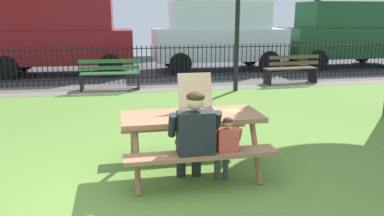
{
  "coord_description": "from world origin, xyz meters",
  "views": [
    {
      "loc": [
        -0.23,
        -3.63,
        2.03
      ],
      "look_at": [
        0.73,
        1.4,
        0.75
      ],
      "focal_mm": 35.44,
      "sensor_mm": 36.0,
      "label": 1
    }
  ],
  "objects_px": {
    "park_bench_center": "(110,75)",
    "park_bench_right": "(291,69)",
    "parked_car_right": "(219,34)",
    "pizza_slice_on_table": "(236,110)",
    "pizza_box_open": "(198,105)",
    "parked_car_center": "(62,36)",
    "picnic_table_foreground": "(191,127)",
    "child_at_table": "(226,144)",
    "parked_car_far_right": "(344,33)",
    "adult_at_table": "(194,135)"
  },
  "relations": [
    {
      "from": "pizza_box_open",
      "to": "park_bench_right",
      "type": "relative_size",
      "value": 0.34
    },
    {
      "from": "parked_car_right",
      "to": "picnic_table_foreground",
      "type": "bearing_deg",
      "value": -106.91
    },
    {
      "from": "parked_car_far_right",
      "to": "parked_car_right",
      "type": "bearing_deg",
      "value": 180.0
    },
    {
      "from": "pizza_slice_on_table",
      "to": "park_bench_center",
      "type": "xyz_separation_m",
      "value": [
        -1.77,
        5.75,
        -0.36
      ]
    },
    {
      "from": "adult_at_table",
      "to": "child_at_table",
      "type": "relative_size",
      "value": 1.36
    },
    {
      "from": "child_at_table",
      "to": "parked_car_far_right",
      "type": "relative_size",
      "value": 0.18
    },
    {
      "from": "pizza_box_open",
      "to": "parked_car_far_right",
      "type": "height_order",
      "value": "parked_car_far_right"
    },
    {
      "from": "pizza_slice_on_table",
      "to": "child_at_table",
      "type": "distance_m",
      "value": 0.72
    },
    {
      "from": "pizza_box_open",
      "to": "parked_car_far_right",
      "type": "xyz_separation_m",
      "value": [
        7.64,
        8.84,
        0.44
      ]
    },
    {
      "from": "parked_car_right",
      "to": "pizza_slice_on_table",
      "type": "bearing_deg",
      "value": -103.34
    },
    {
      "from": "parked_car_center",
      "to": "pizza_slice_on_table",
      "type": "bearing_deg",
      "value": -69.19
    },
    {
      "from": "picnic_table_foreground",
      "to": "child_at_table",
      "type": "xyz_separation_m",
      "value": [
        0.32,
        -0.52,
        -0.07
      ]
    },
    {
      "from": "pizza_slice_on_table",
      "to": "park_bench_center",
      "type": "distance_m",
      "value": 6.03
    },
    {
      "from": "pizza_slice_on_table",
      "to": "park_bench_right",
      "type": "height_order",
      "value": "park_bench_right"
    },
    {
      "from": "pizza_box_open",
      "to": "parked_car_right",
      "type": "relative_size",
      "value": 0.12
    },
    {
      "from": "pizza_box_open",
      "to": "parked_car_far_right",
      "type": "relative_size",
      "value": 0.12
    },
    {
      "from": "picnic_table_foreground",
      "to": "parked_car_far_right",
      "type": "xyz_separation_m",
      "value": [
        7.74,
        8.93,
        0.71
      ]
    },
    {
      "from": "child_at_table",
      "to": "park_bench_center",
      "type": "xyz_separation_m",
      "value": [
        -1.47,
        6.35,
        -0.11
      ]
    },
    {
      "from": "park_bench_center",
      "to": "parked_car_far_right",
      "type": "height_order",
      "value": "parked_car_far_right"
    },
    {
      "from": "pizza_box_open",
      "to": "pizza_slice_on_table",
      "type": "height_order",
      "value": "pizza_box_open"
    },
    {
      "from": "park_bench_center",
      "to": "park_bench_right",
      "type": "relative_size",
      "value": 0.99
    },
    {
      "from": "pizza_box_open",
      "to": "parked_car_center",
      "type": "height_order",
      "value": "parked_car_center"
    },
    {
      "from": "pizza_slice_on_table",
      "to": "parked_car_center",
      "type": "distance_m",
      "value": 9.48
    },
    {
      "from": "picnic_table_foreground",
      "to": "pizza_box_open",
      "type": "xyz_separation_m",
      "value": [
        0.1,
        0.08,
        0.27
      ]
    },
    {
      "from": "pizza_box_open",
      "to": "park_bench_center",
      "type": "bearing_deg",
      "value": 102.27
    },
    {
      "from": "park_bench_center",
      "to": "park_bench_right",
      "type": "distance_m",
      "value": 5.29
    },
    {
      "from": "pizza_box_open",
      "to": "child_at_table",
      "type": "bearing_deg",
      "value": -70.21
    },
    {
      "from": "park_bench_center",
      "to": "pizza_slice_on_table",
      "type": "bearing_deg",
      "value": -72.92
    },
    {
      "from": "adult_at_table",
      "to": "parked_car_right",
      "type": "height_order",
      "value": "parked_car_right"
    },
    {
      "from": "picnic_table_foreground",
      "to": "adult_at_table",
      "type": "distance_m",
      "value": 0.51
    },
    {
      "from": "pizza_box_open",
      "to": "pizza_slice_on_table",
      "type": "relative_size",
      "value": 1.78
    },
    {
      "from": "adult_at_table",
      "to": "parked_car_far_right",
      "type": "xyz_separation_m",
      "value": [
        7.81,
        9.43,
        0.65
      ]
    },
    {
      "from": "parked_car_center",
      "to": "pizza_box_open",
      "type": "bearing_deg",
      "value": -72.16
    },
    {
      "from": "adult_at_table",
      "to": "park_bench_right",
      "type": "relative_size",
      "value": 0.73
    },
    {
      "from": "pizza_box_open",
      "to": "park_bench_center",
      "type": "xyz_separation_m",
      "value": [
        -1.25,
        5.74,
        -0.45
      ]
    },
    {
      "from": "child_at_table",
      "to": "park_bench_right",
      "type": "distance_m",
      "value": 7.41
    },
    {
      "from": "parked_car_right",
      "to": "park_bench_right",
      "type": "bearing_deg",
      "value": -65.31
    },
    {
      "from": "park_bench_right",
      "to": "pizza_box_open",
      "type": "bearing_deg",
      "value": -125.14
    },
    {
      "from": "park_bench_center",
      "to": "parked_car_far_right",
      "type": "bearing_deg",
      "value": 19.22
    },
    {
      "from": "park_bench_right",
      "to": "parked_car_right",
      "type": "bearing_deg",
      "value": 114.69
    },
    {
      "from": "park_bench_center",
      "to": "park_bench_right",
      "type": "bearing_deg",
      "value": 0.0
    },
    {
      "from": "pizza_box_open",
      "to": "parked_car_right",
      "type": "height_order",
      "value": "parked_car_right"
    },
    {
      "from": "pizza_box_open",
      "to": "child_at_table",
      "type": "xyz_separation_m",
      "value": [
        0.22,
        -0.61,
        -0.34
      ]
    },
    {
      "from": "picnic_table_foreground",
      "to": "child_at_table",
      "type": "relative_size",
      "value": 2.08
    },
    {
      "from": "park_bench_right",
      "to": "pizza_slice_on_table",
      "type": "bearing_deg",
      "value": -121.5
    },
    {
      "from": "pizza_box_open",
      "to": "parked_car_center",
      "type": "relative_size",
      "value": 0.11
    },
    {
      "from": "child_at_table",
      "to": "park_bench_center",
      "type": "height_order",
      "value": "child_at_table"
    },
    {
      "from": "picnic_table_foreground",
      "to": "park_bench_center",
      "type": "relative_size",
      "value": 1.13
    },
    {
      "from": "parked_car_far_right",
      "to": "child_at_table",
      "type": "bearing_deg",
      "value": -128.16
    },
    {
      "from": "park_bench_center",
      "to": "parked_car_far_right",
      "type": "relative_size",
      "value": 0.34
    }
  ]
}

